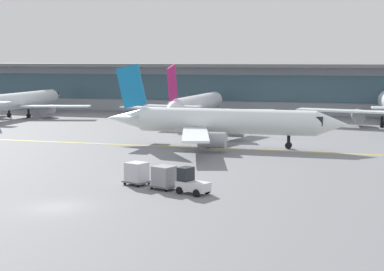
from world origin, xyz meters
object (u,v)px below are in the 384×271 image
(gate_airplane_1, at_px, (22,101))
(cargo_dolly_lead, at_px, (164,177))
(gate_airplane_2, at_px, (196,104))
(baggage_tug, at_px, (191,183))
(taxiing_regional_jet, at_px, (223,122))
(cargo_dolly_trailing, at_px, (137,173))

(gate_airplane_1, height_order, cargo_dolly_lead, gate_airplane_1)
(gate_airplane_2, distance_m, baggage_tug, 56.76)
(gate_airplane_2, height_order, baggage_tug, gate_airplane_2)
(gate_airplane_1, distance_m, cargo_dolly_lead, 70.14)
(gate_airplane_2, height_order, taxiing_regional_jet, taxiing_regional_jet)
(baggage_tug, bearing_deg, cargo_dolly_lead, 180.00)
(gate_airplane_2, xyz_separation_m, baggage_tug, (13.99, -54.97, -2.06))
(gate_airplane_1, xyz_separation_m, cargo_dolly_trailing, (41.67, -53.07, -1.89))
(gate_airplane_1, distance_m, cargo_dolly_trailing, 67.50)
(baggage_tug, height_order, cargo_dolly_trailing, baggage_tug)
(cargo_dolly_trailing, bearing_deg, gate_airplane_2, 121.31)
(gate_airplane_2, xyz_separation_m, cargo_dolly_lead, (11.39, -53.92, -1.89))
(gate_airplane_1, relative_size, taxiing_regional_jet, 0.98)
(baggage_tug, bearing_deg, gate_airplane_2, 126.34)
(taxiing_regional_jet, height_order, cargo_dolly_lead, taxiing_regional_jet)
(gate_airplane_1, relative_size, gate_airplane_2, 1.00)
(taxiing_regional_jet, distance_m, baggage_tug, 27.46)
(baggage_tug, xyz_separation_m, cargo_dolly_lead, (-2.59, 1.05, 0.16))
(taxiing_regional_jet, bearing_deg, gate_airplane_2, 111.83)
(taxiing_regional_jet, relative_size, cargo_dolly_trailing, 11.91)
(cargo_dolly_trailing, bearing_deg, cargo_dolly_lead, -0.00)
(gate_airplane_2, relative_size, cargo_dolly_trailing, 11.65)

